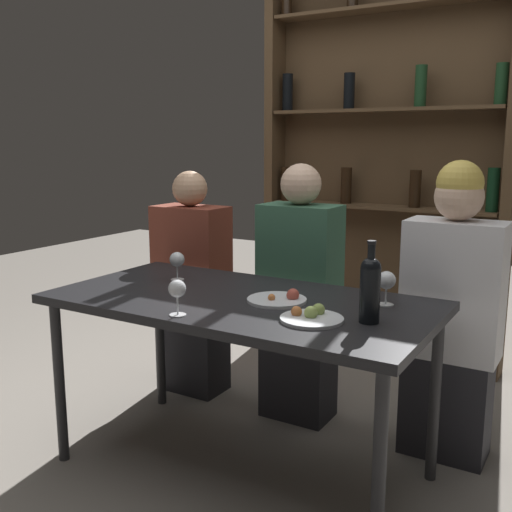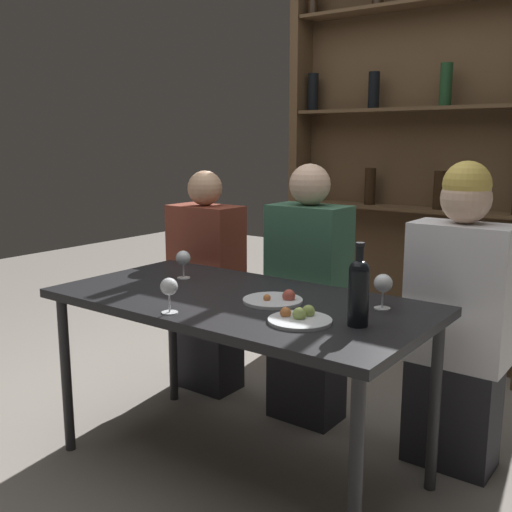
{
  "view_description": "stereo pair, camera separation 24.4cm",
  "coord_description": "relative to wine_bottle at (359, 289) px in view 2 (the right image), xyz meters",
  "views": [
    {
      "loc": [
        1.23,
        -1.94,
        1.35
      ],
      "look_at": [
        0.0,
        0.12,
        0.89
      ],
      "focal_mm": 42.0,
      "sensor_mm": 36.0,
      "label": 1
    },
    {
      "loc": [
        1.43,
        -1.81,
        1.35
      ],
      "look_at": [
        0.0,
        0.12,
        0.89
      ],
      "focal_mm": 42.0,
      "sensor_mm": 36.0,
      "label": 2
    }
  ],
  "objects": [
    {
      "name": "food_plate_1",
      "position": [
        -0.18,
        -0.08,
        -0.12
      ],
      "size": [
        0.22,
        0.22,
        0.05
      ],
      "color": "silver",
      "rests_on": "dining_table"
    },
    {
      "name": "ground_plane",
      "position": [
        -0.55,
        0.05,
        -0.87
      ],
      "size": [
        10.0,
        10.0,
        0.0
      ],
      "primitive_type": "plane",
      "color": "gray"
    },
    {
      "name": "seated_person_right",
      "position": [
        0.14,
        0.62,
        -0.25
      ],
      "size": [
        0.4,
        0.22,
        1.28
      ],
      "color": "#26262B",
      "rests_on": "ground_plane"
    },
    {
      "name": "wine_glass_0",
      "position": [
        -0.62,
        -0.27,
        -0.03
      ],
      "size": [
        0.06,
        0.06,
        0.13
      ],
      "color": "silver",
      "rests_on": "dining_table"
    },
    {
      "name": "dining_table",
      "position": [
        -0.55,
        0.05,
        -0.19
      ],
      "size": [
        1.52,
        0.78,
        0.74
      ],
      "color": "black",
      "rests_on": "ground_plane"
    },
    {
      "name": "wine_glass_1",
      "position": [
        -0.96,
        0.17,
        -0.04
      ],
      "size": [
        0.07,
        0.07,
        0.13
      ],
      "color": "silver",
      "rests_on": "dining_table"
    },
    {
      "name": "seated_person_left",
      "position": [
        -1.22,
        0.62,
        -0.31
      ],
      "size": [
        0.39,
        0.22,
        1.2
      ],
      "color": "#26262B",
      "rests_on": "ground_plane"
    },
    {
      "name": "wine_rack_wall",
      "position": [
        -0.55,
        1.7,
        0.35
      ],
      "size": [
        1.54,
        0.21,
        2.37
      ],
      "color": "#4C3823",
      "rests_on": "ground_plane"
    },
    {
      "name": "wine_bottle",
      "position": [
        0.0,
        0.0,
        0.0
      ],
      "size": [
        0.07,
        0.07,
        0.28
      ],
      "color": "black",
      "rests_on": "dining_table"
    },
    {
      "name": "wine_glass_2",
      "position": [
        -0.02,
        0.24,
        -0.03
      ],
      "size": [
        0.07,
        0.07,
        0.13
      ],
      "color": "silver",
      "rests_on": "dining_table"
    },
    {
      "name": "food_plate_0",
      "position": [
        -0.39,
        0.08,
        -0.12
      ],
      "size": [
        0.23,
        0.23,
        0.05
      ],
      "color": "silver",
      "rests_on": "dining_table"
    },
    {
      "name": "seated_person_center",
      "position": [
        -0.57,
        0.62,
        -0.28
      ],
      "size": [
        0.37,
        0.22,
        1.25
      ],
      "color": "#26262B",
      "rests_on": "ground_plane"
    }
  ]
}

